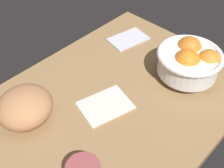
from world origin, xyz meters
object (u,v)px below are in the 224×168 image
at_px(napkin_spare, 128,38).
at_px(bread_loaf, 25,107).
at_px(fruit_bowl, 190,61).
at_px(napkin_folded, 106,106).

bearing_deg(napkin_spare, bread_loaf, 4.80).
height_order(fruit_bowl, napkin_spare, fruit_bowl).
bearing_deg(napkin_spare, fruit_bowl, 85.33).
distance_m(fruit_bowl, napkin_spare, 0.28).
distance_m(fruit_bowl, bread_loaf, 0.52).
bearing_deg(bread_loaf, napkin_folded, 143.73).
height_order(bread_loaf, napkin_spare, bread_loaf).
height_order(fruit_bowl, bread_loaf, fruit_bowl).
xyz_separation_m(bread_loaf, napkin_spare, (-0.49, -0.04, -0.04)).
xyz_separation_m(fruit_bowl, napkin_folded, (0.28, -0.10, -0.06)).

